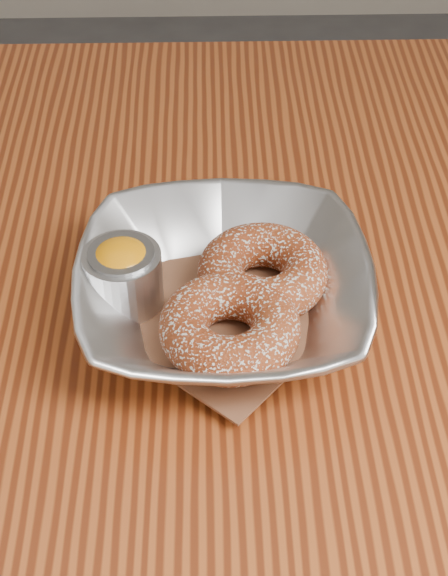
{
  "coord_description": "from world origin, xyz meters",
  "views": [
    {
      "loc": [
        0.08,
        -0.45,
        1.19
      ],
      "look_at": [
        0.09,
        -0.01,
        0.78
      ],
      "focal_mm": 55.0,
      "sensor_mm": 36.0,
      "label": 1
    }
  ],
  "objects_px": {
    "serving_bowl": "(224,293)",
    "table": "(107,399)",
    "donut_front": "(230,327)",
    "ramekin": "(123,274)",
    "donut_back": "(263,272)"
  },
  "relations": [
    {
      "from": "serving_bowl",
      "to": "donut_back",
      "type": "bearing_deg",
      "value": 35.85
    },
    {
      "from": "serving_bowl",
      "to": "donut_back",
      "type": "distance_m",
      "value": 0.03
    },
    {
      "from": "donut_back",
      "to": "ramekin",
      "type": "bearing_deg",
      "value": -174.82
    },
    {
      "from": "serving_bowl",
      "to": "donut_front",
      "type": "xyz_separation_m",
      "value": [
        0.0,
        -0.03,
        0.0
      ]
    },
    {
      "from": "donut_back",
      "to": "table",
      "type": "bearing_deg",
      "value": -175.78
    },
    {
      "from": "table",
      "to": "donut_back",
      "type": "distance_m",
      "value": 0.17
    },
    {
      "from": "ramekin",
      "to": "serving_bowl",
      "type": "bearing_deg",
      "value": -9.16
    },
    {
      "from": "serving_bowl",
      "to": "table",
      "type": "bearing_deg",
      "value": 173.17
    },
    {
      "from": "serving_bowl",
      "to": "donut_front",
      "type": "distance_m",
      "value": 0.03
    },
    {
      "from": "serving_bowl",
      "to": "ramekin",
      "type": "height_order",
      "value": "ramekin"
    },
    {
      "from": "donut_front",
      "to": "table",
      "type": "bearing_deg",
      "value": 154.6
    },
    {
      "from": "donut_front",
      "to": "ramekin",
      "type": "xyz_separation_m",
      "value": [
        -0.07,
        0.05,
        0.01
      ]
    },
    {
      "from": "table",
      "to": "serving_bowl",
      "type": "height_order",
      "value": "serving_bowl"
    },
    {
      "from": "donut_back",
      "to": "serving_bowl",
      "type": "bearing_deg",
      "value": -144.15
    },
    {
      "from": "serving_bowl",
      "to": "donut_back",
      "type": "height_order",
      "value": "serving_bowl"
    }
  ]
}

